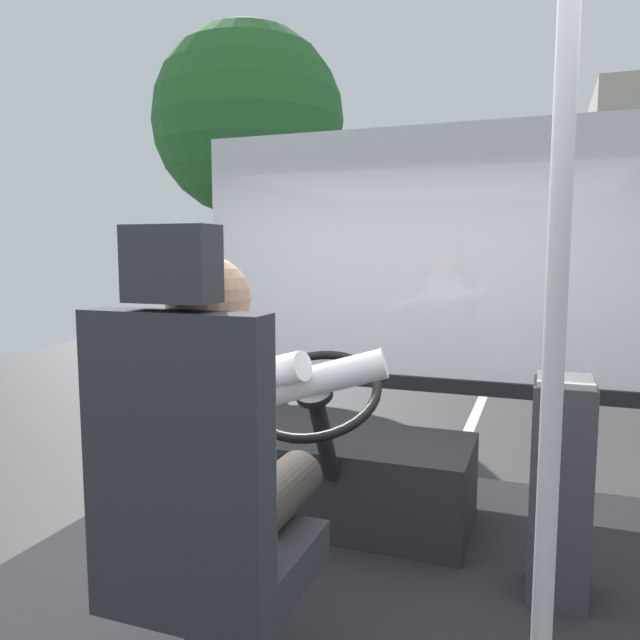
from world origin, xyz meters
TOP-DOWN VIEW (x-y plane):
  - ground at (0.00, 8.80)m, footprint 18.00×44.00m
  - driver_seat at (-0.09, -0.48)m, footprint 0.48×0.48m
  - bus_driver at (-0.09, -0.36)m, footprint 0.81×0.58m
  - steering_console at (-0.09, 0.82)m, footprint 1.10×1.01m
  - handrail_pole at (0.75, -0.47)m, footprint 0.04×0.04m
  - fare_box at (0.81, 0.50)m, footprint 0.21×0.25m
  - windshield_panel at (0.00, 1.62)m, footprint 2.50×0.08m
  - street_tree at (-3.93, 7.45)m, footprint 3.12×3.12m

SIDE VIEW (x-z plane):
  - ground at x=0.00m, z-range -0.05..0.00m
  - steering_console at x=-0.09m, z-range 0.53..1.39m
  - fare_box at x=0.81m, z-range 0.73..1.55m
  - driver_seat at x=-0.09m, z-range 0.64..1.96m
  - bus_driver at x=-0.09m, z-range 1.10..1.88m
  - handrail_pole at x=0.75m, z-range 0.73..2.70m
  - windshield_panel at x=0.00m, z-range 1.04..2.52m
  - street_tree at x=-3.93m, z-range 1.24..6.89m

